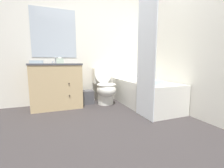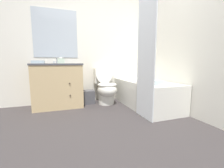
{
  "view_description": "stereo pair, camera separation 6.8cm",
  "coord_description": "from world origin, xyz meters",
  "px_view_note": "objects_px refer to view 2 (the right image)",
  "views": [
    {
      "loc": [
        -0.79,
        -1.45,
        0.84
      ],
      "look_at": [
        0.09,
        0.8,
        0.5
      ],
      "focal_mm": 24.0,
      "sensor_mm": 36.0,
      "label": 1
    },
    {
      "loc": [
        -0.73,
        -1.47,
        0.84
      ],
      "look_at": [
        0.09,
        0.8,
        0.5
      ],
      "focal_mm": 24.0,
      "sensor_mm": 36.0,
      "label": 2
    }
  ],
  "objects_px": {
    "sink_faucet": "(57,62)",
    "wastebasket": "(89,97)",
    "bathtub": "(145,93)",
    "tissue_box": "(61,61)",
    "hand_towel_folded": "(38,62)",
    "bath_towel_folded": "(153,83)",
    "vanity_cabinet": "(58,85)",
    "toilet": "(106,88)"
  },
  "relations": [
    {
      "from": "vanity_cabinet",
      "to": "hand_towel_folded",
      "type": "bearing_deg",
      "value": -158.06
    },
    {
      "from": "bathtub",
      "to": "tissue_box",
      "type": "bearing_deg",
      "value": 162.0
    },
    {
      "from": "wastebasket",
      "to": "tissue_box",
      "type": "bearing_deg",
      "value": -174.08
    },
    {
      "from": "bathtub",
      "to": "tissue_box",
      "type": "distance_m",
      "value": 1.71
    },
    {
      "from": "wastebasket",
      "to": "bathtub",
      "type": "bearing_deg",
      "value": -28.54
    },
    {
      "from": "bath_towel_folded",
      "to": "sink_faucet",
      "type": "bearing_deg",
      "value": 141.06
    },
    {
      "from": "bathtub",
      "to": "toilet",
      "type": "bearing_deg",
      "value": 146.95
    },
    {
      "from": "toilet",
      "to": "wastebasket",
      "type": "height_order",
      "value": "toilet"
    },
    {
      "from": "bath_towel_folded",
      "to": "tissue_box",
      "type": "bearing_deg",
      "value": 144.71
    },
    {
      "from": "sink_faucet",
      "to": "tissue_box",
      "type": "bearing_deg",
      "value": -69.55
    },
    {
      "from": "tissue_box",
      "to": "hand_towel_folded",
      "type": "relative_size",
      "value": 0.63
    },
    {
      "from": "wastebasket",
      "to": "bath_towel_folded",
      "type": "xyz_separation_m",
      "value": [
        0.85,
        -1.02,
        0.39
      ]
    },
    {
      "from": "bathtub",
      "to": "bath_towel_folded",
      "type": "height_order",
      "value": "bath_towel_folded"
    },
    {
      "from": "vanity_cabinet",
      "to": "wastebasket",
      "type": "relative_size",
      "value": 3.28
    },
    {
      "from": "toilet",
      "to": "hand_towel_folded",
      "type": "xyz_separation_m",
      "value": [
        -1.23,
        -0.05,
        0.53
      ]
    },
    {
      "from": "wastebasket",
      "to": "hand_towel_folded",
      "type": "distance_m",
      "value": 1.16
    },
    {
      "from": "toilet",
      "to": "sink_faucet",
      "type": "bearing_deg",
      "value": 164.42
    },
    {
      "from": "bathtub",
      "to": "bath_towel_folded",
      "type": "bearing_deg",
      "value": -107.32
    },
    {
      "from": "tissue_box",
      "to": "hand_towel_folded",
      "type": "height_order",
      "value": "tissue_box"
    },
    {
      "from": "vanity_cabinet",
      "to": "wastebasket",
      "type": "height_order",
      "value": "vanity_cabinet"
    },
    {
      "from": "bathtub",
      "to": "hand_towel_folded",
      "type": "bearing_deg",
      "value": 168.54
    },
    {
      "from": "wastebasket",
      "to": "hand_towel_folded",
      "type": "xyz_separation_m",
      "value": [
        -0.89,
        -0.16,
        0.72
      ]
    },
    {
      "from": "wastebasket",
      "to": "toilet",
      "type": "bearing_deg",
      "value": -18.68
    },
    {
      "from": "toilet",
      "to": "bathtub",
      "type": "distance_m",
      "value": 0.79
    },
    {
      "from": "wastebasket",
      "to": "vanity_cabinet",
      "type": "bearing_deg",
      "value": -176.29
    },
    {
      "from": "vanity_cabinet",
      "to": "tissue_box",
      "type": "relative_size",
      "value": 7.05
    },
    {
      "from": "hand_towel_folded",
      "to": "bath_towel_folded",
      "type": "height_order",
      "value": "hand_towel_folded"
    },
    {
      "from": "sink_faucet",
      "to": "tissue_box",
      "type": "distance_m",
      "value": 0.21
    },
    {
      "from": "wastebasket",
      "to": "sink_faucet",
      "type": "bearing_deg",
      "value": 166.27
    },
    {
      "from": "bathtub",
      "to": "tissue_box",
      "type": "relative_size",
      "value": 12.18
    },
    {
      "from": "vanity_cabinet",
      "to": "hand_towel_folded",
      "type": "height_order",
      "value": "hand_towel_folded"
    },
    {
      "from": "bathtub",
      "to": "sink_faucet",
      "type": "bearing_deg",
      "value": 156.56
    },
    {
      "from": "vanity_cabinet",
      "to": "bath_towel_folded",
      "type": "bearing_deg",
      "value": -34.31
    },
    {
      "from": "wastebasket",
      "to": "bath_towel_folded",
      "type": "height_order",
      "value": "bath_towel_folded"
    },
    {
      "from": "hand_towel_folded",
      "to": "bath_towel_folded",
      "type": "bearing_deg",
      "value": -26.2
    },
    {
      "from": "tissue_box",
      "to": "sink_faucet",
      "type": "bearing_deg",
      "value": 110.45
    },
    {
      "from": "sink_faucet",
      "to": "wastebasket",
      "type": "distance_m",
      "value": 0.95
    },
    {
      "from": "bath_towel_folded",
      "to": "hand_towel_folded",
      "type": "bearing_deg",
      "value": 153.8
    },
    {
      "from": "vanity_cabinet",
      "to": "hand_towel_folded",
      "type": "xyz_separation_m",
      "value": [
        -0.31,
        -0.12,
        0.43
      ]
    },
    {
      "from": "wastebasket",
      "to": "hand_towel_folded",
      "type": "relative_size",
      "value": 1.35
    },
    {
      "from": "sink_faucet",
      "to": "bath_towel_folded",
      "type": "xyz_separation_m",
      "value": [
        1.44,
        -1.16,
        -0.34
      ]
    },
    {
      "from": "toilet",
      "to": "bath_towel_folded",
      "type": "relative_size",
      "value": 3.11
    }
  ]
}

